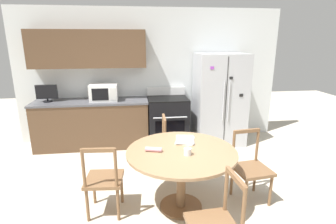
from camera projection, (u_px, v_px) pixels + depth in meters
ground_plane at (167, 216)px, 3.09m from camera, size 14.00×14.00×0.00m
back_wall at (135, 69)px, 5.14m from camera, size 5.20×0.44×2.60m
kitchen_counter at (93, 124)px, 5.02m from camera, size 2.12×0.64×0.90m
refrigerator at (219, 99)px, 5.13m from camera, size 0.94×0.77×1.76m
oven_range at (168, 120)px, 5.16m from camera, size 0.76×0.68×1.08m
microwave at (104, 93)px, 4.87m from camera, size 0.50×0.35×0.31m
countertop_tv at (47, 93)px, 4.77m from camera, size 0.37×0.16×0.32m
dining_table at (181, 161)px, 3.09m from camera, size 1.30×1.30×0.76m
dining_chair_right at (251, 168)px, 3.31m from camera, size 0.47×0.47×0.90m
dining_chair_far at (175, 146)px, 4.02m from camera, size 0.44×0.44×0.90m
dining_chair_left at (104, 180)px, 3.04m from camera, size 0.45×0.45×0.90m
candle_glass at (188, 152)px, 2.93m from camera, size 0.09×0.09×0.08m
folded_napkin at (154, 149)px, 3.02m from camera, size 0.20×0.10×0.05m
mail_stack at (185, 140)px, 3.34m from camera, size 0.30×0.35×0.02m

